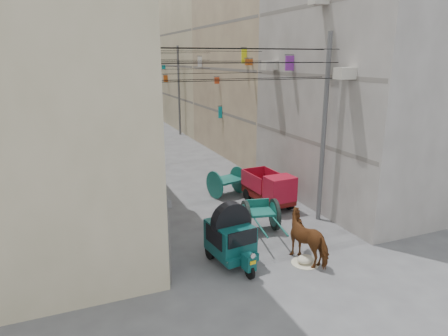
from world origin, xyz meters
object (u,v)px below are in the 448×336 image
horse (310,237)px  distant_car_green (111,112)px  mini_truck (272,191)px  distant_car_white (134,151)px  auto_rickshaw (231,236)px  distant_car_grey (148,119)px  second_cart (227,181)px  tonga_cart (260,215)px  feed_sack (305,259)px

horse → distant_car_green: size_ratio=0.51×
mini_truck → distant_car_green: (-3.33, 34.47, -0.23)m
distant_car_white → auto_rickshaw: bearing=86.2°
distant_car_grey → distant_car_green: distant_car_grey is taller
second_cart → distant_car_green: size_ratio=0.48×
distant_car_white → distant_car_green: bearing=-98.4°
second_cart → distant_car_green: (-1.98, 32.12, -0.18)m
second_cart → distant_car_white: 10.24m
distant_car_grey → distant_car_green: size_ratio=0.97×
tonga_cart → horse: bearing=-69.7°
second_cart → feed_sack: size_ratio=3.14×
second_cart → distant_car_white: bearing=94.0°
tonga_cart → distant_car_green: bearing=103.6°
auto_rickshaw → mini_truck: 5.82m
auto_rickshaw → feed_sack: size_ratio=4.08×
auto_rickshaw → second_cart: size_ratio=1.30×
distant_car_white → distant_car_grey: distant_car_grey is taller
second_cart → tonga_cart: bearing=-108.7°
mini_truck → distant_car_green: 34.63m
distant_car_white → mini_truck: bearing=104.6°
horse → distant_car_grey: (0.80, 31.27, -0.22)m
mini_truck → horse: horse is taller
mini_truck → feed_sack: bearing=-109.5°
feed_sack → distant_car_grey: (1.06, 31.46, 0.49)m
distant_car_white → distant_car_grey: size_ratio=0.89×
distant_car_green → second_cart: bearing=102.8°
tonga_cart → distant_car_green: size_ratio=0.77×
horse → distant_car_grey: horse is taller
distant_car_white → distant_car_green: 22.39m
mini_truck → second_cart: (-1.35, 2.35, -0.05)m
mini_truck → distant_car_grey: bearing=87.9°
auto_rickshaw → distant_car_grey: auto_rickshaw is taller
distant_car_white → distant_car_grey: 14.58m
horse → distant_car_white: (-3.15, 17.24, -0.27)m
tonga_cart → distant_car_grey: 28.42m
tonga_cart → distant_car_white: tonga_cart is taller
horse → auto_rickshaw: bearing=-32.4°
horse → distant_car_green: (-2.03, 39.60, -0.28)m
auto_rickshaw → distant_car_white: auto_rickshaw is taller
distant_car_green → feed_sack: bearing=101.8°
tonga_cart → second_cart: second_cart is taller
feed_sack → distant_car_green: (-1.77, 39.79, 0.43)m
second_cart → distant_car_grey: size_ratio=0.49×
tonga_cart → feed_sack: 3.12m
distant_car_white → distant_car_green: (1.12, 22.36, -0.00)m
mini_truck → distant_car_green: mini_truck is taller
tonga_cart → horse: 2.92m
second_cart → horse: bearing=-103.2°
tonga_cart → distant_car_green: 36.75m
distant_car_grey → horse: bearing=-104.9°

